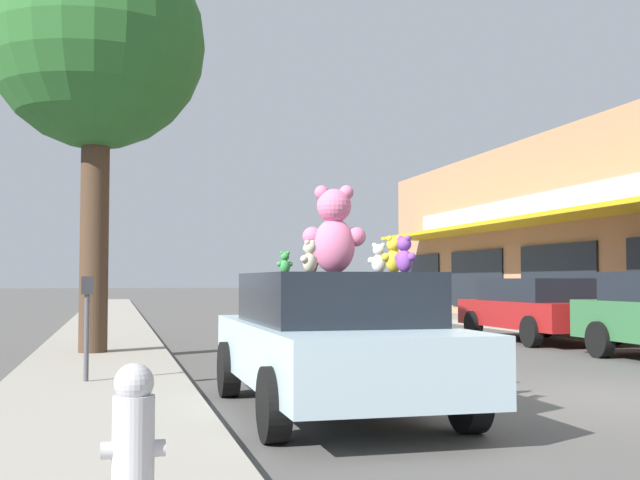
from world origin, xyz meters
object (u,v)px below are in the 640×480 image
plush_art_car (333,338)px  teddy_bear_giant (334,231)px  street_tree (97,45)px  teddy_bear_yellow (394,255)px  parked_car_far_right (538,307)px  fire_hydrant (133,439)px  parking_meter (87,314)px  teddy_bear_white (379,259)px  teddy_bear_orange (312,262)px  teddy_bear_purple (404,255)px  teddy_bear_green (285,263)px  teddy_bear_cream (310,257)px

plush_art_car → teddy_bear_giant: size_ratio=4.62×
street_tree → teddy_bear_yellow: bearing=-63.9°
parked_car_far_right → fire_hydrant: size_ratio=5.48×
parking_meter → teddy_bear_giant: bearing=-35.1°
teddy_bear_white → parked_car_far_right: size_ratio=0.07×
teddy_bear_orange → parking_meter: teddy_bear_orange is taller
teddy_bear_orange → fire_hydrant: teddy_bear_orange is taller
teddy_bear_purple → teddy_bear_green: bearing=4.4°
plush_art_car → teddy_bear_orange: 0.95m
teddy_bear_giant → fire_hydrant: 4.75m
teddy_bear_yellow → teddy_bear_green: (-0.89, 1.21, -0.06)m
parking_meter → street_tree: bearing=90.4°
teddy_bear_yellow → parked_car_far_right: teddy_bear_yellow is taller
teddy_bear_yellow → teddy_bear_purple: teddy_bear_yellow is taller
teddy_bear_yellow → parking_meter: (-3.11, 2.36, -0.67)m
parking_meter → teddy_bear_green: bearing=-27.5°
teddy_bear_cream → street_tree: bearing=-111.2°
teddy_bear_green → teddy_bear_cream: bearing=89.2°
teddy_bear_yellow → teddy_bear_cream: bearing=-28.9°
teddy_bear_cream → teddy_bear_orange: bearing=-148.0°
teddy_bear_green → parking_meter: (-2.22, 1.16, -0.61)m
teddy_bear_green → parking_meter: size_ratio=0.20×
teddy_bear_green → street_tree: (-2.24, 5.20, 3.87)m
teddy_bear_purple → teddy_bear_yellow: bearing=-28.2°
teddy_bear_orange → street_tree: size_ratio=0.04×
teddy_bear_giant → teddy_bear_purple: bearing=133.5°
plush_art_car → street_tree: 8.20m
teddy_bear_cream → teddy_bear_white: 0.78m
plush_art_car → fire_hydrant: 4.17m
parked_car_far_right → parking_meter: 10.98m
teddy_bear_white → parking_meter: (-3.03, 2.10, -0.64)m
parking_meter → teddy_bear_yellow: bearing=-37.2°
teddy_bear_purple → parking_meter: teddy_bear_purple is taller
teddy_bear_orange → teddy_bear_purple: teddy_bear_purple is taller
teddy_bear_green → teddy_bear_white: (0.82, -0.95, 0.03)m
plush_art_car → teddy_bear_yellow: size_ratio=11.47×
teddy_bear_cream → teddy_bear_white: (0.77, 0.08, -0.01)m
plush_art_car → teddy_bear_cream: bearing=173.2°
teddy_bear_yellow → fire_hydrant: bearing=35.1°
teddy_bear_green → street_tree: 6.86m
teddy_bear_orange → street_tree: bearing=-95.3°
teddy_bear_orange → teddy_bear_cream: (-0.15, -0.49, 0.04)m
plush_art_car → parked_car_far_right: (6.86, 7.96, -0.00)m
teddy_bear_yellow → teddy_bear_purple: (-0.03, -0.39, -0.01)m
plush_art_car → parked_car_far_right: 10.51m
street_tree → parking_meter: 6.04m
teddy_bear_white → street_tree: size_ratio=0.04×
street_tree → teddy_bear_purple: bearing=-65.5°
teddy_bear_purple → fire_hydrant: 4.20m
parking_meter → parked_car_far_right: bearing=31.5°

